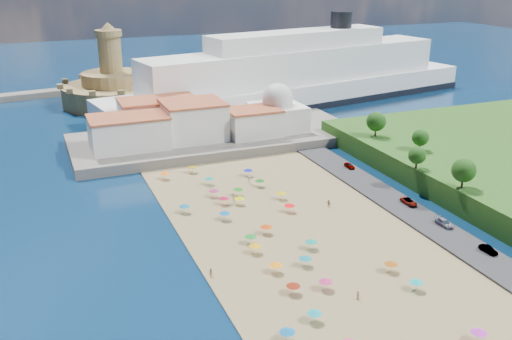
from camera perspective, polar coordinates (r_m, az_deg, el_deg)
name	(u,v)px	position (r m, az deg, el deg)	size (l,w,h in m)	color
ground	(284,250)	(115.32, 2.84, -7.98)	(700.00, 700.00, 0.00)	#071938
terrace	(217,138)	(181.29, -3.94, 3.17)	(90.00, 36.00, 3.00)	#59544C
jetty	(127,119)	(209.32, -12.73, 4.96)	(18.00, 70.00, 2.40)	#59544C
waterfront_buildings	(175,123)	(176.71, -8.08, 4.72)	(57.00, 29.00, 11.00)	silver
domed_building	(277,111)	(184.42, 2.14, 5.91)	(16.00, 16.00, 15.00)	silver
fortress	(113,88)	(236.98, -14.10, 7.96)	(40.00, 40.00, 32.40)	#9C834E
cruise_ship	(297,79)	(229.57, 4.12, 9.10)	(163.75, 52.14, 35.43)	black
beach_parasols	(295,257)	(108.43, 3.93, -8.67)	(31.28, 116.44, 2.20)	gray
beachgoers	(301,258)	(110.41, 4.51, -8.72)	(37.17, 95.80, 1.86)	tan
parked_cars	(437,218)	(131.45, 17.61, -4.62)	(2.33, 82.81, 1.39)	gray
hillside_trees	(509,184)	(131.97, 24.02, -1.27)	(16.44, 108.85, 7.32)	#382314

